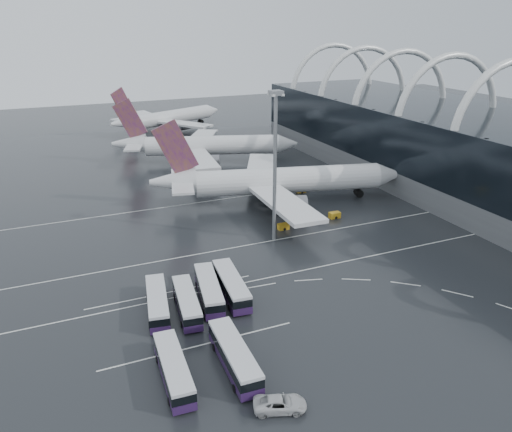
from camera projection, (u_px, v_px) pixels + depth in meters
name	position (u px, v px, depth m)	size (l,w,h in m)	color
ground	(298.00, 266.00, 92.05)	(420.00, 420.00, 0.00)	black
terminal	(476.00, 151.00, 127.68)	(42.00, 160.00, 34.90)	#595C5E
lane_marking_near	(304.00, 270.00, 90.34)	(120.00, 0.25, 0.01)	silver
lane_marking_mid	(271.00, 241.00, 102.29)	(120.00, 0.25, 0.01)	silver
lane_marking_far	(224.00, 199.00, 126.19)	(120.00, 0.25, 0.01)	silver
bus_bay_line_south	(200.00, 345.00, 69.54)	(28.00, 0.25, 0.01)	silver
bus_bay_line_north	(171.00, 292.00, 83.20)	(28.00, 0.25, 0.01)	silver
airliner_main	(276.00, 181.00, 122.19)	(62.50, 54.00, 21.37)	silver
airliner_gate_b	(203.00, 146.00, 157.22)	(57.07, 50.68, 20.27)	silver
airliner_gate_c	(167.00, 118.00, 202.77)	(51.00, 46.56, 18.97)	silver
bus_row_near_a	(157.00, 302.00, 76.81)	(5.07, 13.37, 3.22)	#291543
bus_row_near_b	(187.00, 302.00, 76.94)	(4.45, 12.99, 3.13)	#291543
bus_row_near_c	(209.00, 290.00, 80.24)	(5.27, 13.82, 3.32)	#291543
bus_row_near_d	(231.00, 285.00, 81.47)	(4.48, 14.06, 3.40)	#291543
bus_row_far_a	(174.00, 369.00, 62.22)	(3.66, 13.06, 3.18)	#291543
bus_row_far_c	(235.00, 356.00, 64.48)	(3.66, 13.71, 3.35)	#291543
van_curve_a	(280.00, 404.00, 57.81)	(2.88, 6.24, 1.73)	silver
floodlight_mast	(275.00, 150.00, 96.15)	(2.31, 2.31, 30.11)	gray
gse_cart_belly_a	(335.00, 215.00, 113.84)	(2.52, 1.49, 1.37)	gold
gse_cart_belly_c	(283.00, 227.00, 107.70)	(2.37, 1.40, 1.29)	gold
gse_cart_belly_e	(301.00, 190.00, 130.61)	(2.27, 1.34, 1.24)	gold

